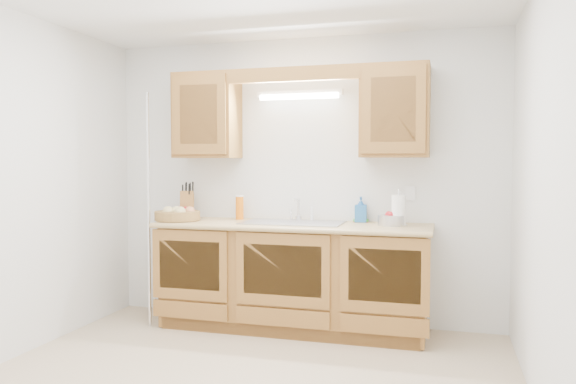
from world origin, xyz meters
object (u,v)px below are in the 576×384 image
(fruit_basket, at_px, (178,214))
(paper_towel, at_px, (399,211))
(apple_bowl, at_px, (392,219))
(knife_block, at_px, (187,205))

(fruit_basket, bearing_deg, paper_towel, 3.10)
(fruit_basket, bearing_deg, apple_bowl, 3.49)
(knife_block, height_order, paper_towel, knife_block)
(knife_block, relative_size, paper_towel, 1.18)
(fruit_basket, relative_size, apple_bowl, 1.75)
(fruit_basket, distance_m, paper_towel, 1.91)
(knife_block, bearing_deg, apple_bowl, -24.93)
(knife_block, bearing_deg, paper_towel, -25.16)
(fruit_basket, distance_m, knife_block, 0.20)
(knife_block, distance_m, apple_bowl, 1.85)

